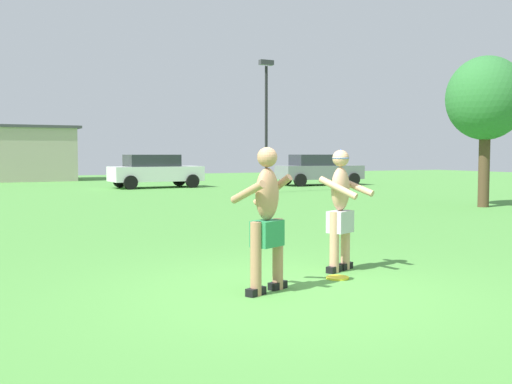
# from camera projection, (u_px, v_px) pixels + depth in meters

# --- Properties ---
(ground_plane) EXTENTS (80.00, 80.00, 0.00)m
(ground_plane) POSITION_uv_depth(u_px,v_px,m) (291.00, 293.00, 7.07)
(ground_plane) COLOR #4C8E3D
(player_near) EXTENTS (0.70, 0.74, 1.71)m
(player_near) POSITION_uv_depth(u_px,v_px,m) (267.00, 216.00, 7.05)
(player_near) COLOR black
(player_near) RESTS_ON ground_plane
(player_in_gray) EXTENTS (0.76, 0.74, 1.70)m
(player_in_gray) POSITION_uv_depth(u_px,v_px,m) (341.00, 204.00, 8.33)
(player_in_gray) COLOR black
(player_in_gray) RESTS_ON ground_plane
(frisbee) EXTENTS (0.30, 0.30, 0.03)m
(frisbee) POSITION_uv_depth(u_px,v_px,m) (338.00, 278.00, 7.86)
(frisbee) COLOR yellow
(frisbee) RESTS_ON ground_plane
(car_white_mid_lot) EXTENTS (4.34, 2.10, 1.58)m
(car_white_mid_lot) POSITION_uv_depth(u_px,v_px,m) (155.00, 170.00, 28.72)
(car_white_mid_lot) COLOR white
(car_white_mid_lot) RESTS_ON ground_plane
(car_gray_far_end) EXTENTS (4.47, 2.39, 1.58)m
(car_gray_far_end) POSITION_uv_depth(u_px,v_px,m) (319.00, 169.00, 31.05)
(car_gray_far_end) COLOR slate
(car_gray_far_end) RESTS_ON ground_plane
(lamp_post) EXTENTS (0.60, 0.24, 5.47)m
(lamp_post) POSITION_uv_depth(u_px,v_px,m) (266.00, 111.00, 24.83)
(lamp_post) COLOR black
(lamp_post) RESTS_ON ground_plane
(tree_left_field) EXTENTS (2.36, 2.36, 4.58)m
(tree_left_field) POSITION_uv_depth(u_px,v_px,m) (486.00, 99.00, 18.20)
(tree_left_field) COLOR #4C3823
(tree_left_field) RESTS_ON ground_plane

